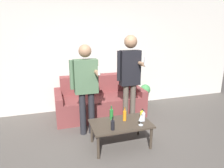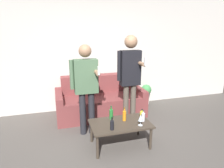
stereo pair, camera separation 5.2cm
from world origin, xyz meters
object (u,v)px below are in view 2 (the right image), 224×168
Objects in this scene: person_standing_left at (86,83)px; person_standing_right at (130,73)px; couch at (100,101)px; bottle_orange at (124,115)px; coffee_table at (120,125)px.

person_standing_right is at bearing 2.40° from person_standing_left.
couch is at bearing 117.93° from person_standing_right.
couch is 1.32m from bottle_orange.
person_standing_left is at bearing -117.43° from couch.
person_standing_left is at bearing -177.60° from person_standing_right.
person_standing_left is (-0.54, 0.49, 0.47)m from bottle_orange.
coffee_table is 0.18m from bottle_orange.
coffee_table is at bearing -51.10° from person_standing_left.
bottle_orange is at bearing -84.67° from couch.
coffee_table is 0.54× the size of person_standing_right.
coffee_table is 0.94m from person_standing_left.
couch reaches higher than coffee_table.
bottle_orange reaches higher than coffee_table.
couch is at bearing 91.22° from coffee_table.
coffee_table is at bearing -122.82° from person_standing_right.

